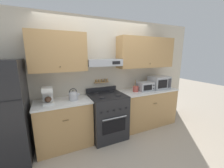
% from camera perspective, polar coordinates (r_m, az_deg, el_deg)
% --- Properties ---
extents(ground_plane, '(16.00, 16.00, 0.00)m').
position_cam_1_polar(ground_plane, '(3.10, 0.04, -22.73)').
color(ground_plane, '#B2A38E').
extents(wall_back, '(5.20, 0.46, 2.55)m').
position_cam_1_polar(wall_back, '(3.12, -2.67, 6.58)').
color(wall_back, beige).
rests_on(wall_back, ground_plane).
extents(counter_left, '(1.03, 0.62, 0.92)m').
position_cam_1_polar(counter_left, '(2.94, -19.13, -15.17)').
color(counter_left, tan).
rests_on(counter_left, ground_plane).
extents(counter_right, '(1.49, 0.62, 0.92)m').
position_cam_1_polar(counter_right, '(3.66, 14.09, -9.28)').
color(counter_right, tan).
rests_on(counter_right, ground_plane).
extents(stove_range, '(0.73, 0.73, 1.04)m').
position_cam_1_polar(stove_range, '(3.06, -2.01, -12.90)').
color(stove_range, '#232326').
rests_on(stove_range, ground_plane).
extents(refrigerator, '(0.75, 0.74, 1.70)m').
position_cam_1_polar(refrigerator, '(2.81, -39.30, -9.89)').
color(refrigerator, '#232326').
rests_on(refrigerator, ground_plane).
extents(tea_kettle, '(0.22, 0.17, 0.23)m').
position_cam_1_polar(tea_kettle, '(2.74, -15.76, -4.56)').
color(tea_kettle, '#B7B7BC').
rests_on(tea_kettle, counter_left).
extents(coffee_maker, '(0.18, 0.25, 0.29)m').
position_cam_1_polar(coffee_maker, '(2.72, -25.16, -4.14)').
color(coffee_maker, white).
rests_on(coffee_maker, counter_left).
extents(microwave, '(0.47, 0.38, 0.32)m').
position_cam_1_polar(microwave, '(3.72, 18.91, 0.65)').
color(microwave, '#ADAFB5').
rests_on(microwave, counter_right).
extents(utensil_crock, '(0.13, 0.13, 0.29)m').
position_cam_1_polar(utensil_crock, '(3.27, 9.79, -1.95)').
color(utensil_crock, '#B24C42').
rests_on(utensil_crock, counter_right).
extents(toaster_oven, '(0.37, 0.28, 0.20)m').
position_cam_1_polar(toaster_oven, '(3.42, 13.65, -0.94)').
color(toaster_oven, '#ADAFB5').
rests_on(toaster_oven, counter_right).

